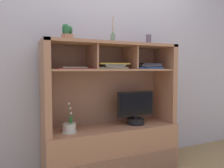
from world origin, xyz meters
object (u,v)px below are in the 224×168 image
magazine_stack_centre (73,68)px  potted_succulent (67,34)px  magazine_stack_right (112,66)px  ceramic_vase (149,40)px  potted_orchid (69,128)px  magazine_stack_left (148,66)px  diffuser_bottle (113,38)px  tv_monitor (136,110)px  media_console (112,133)px

magazine_stack_centre → potted_succulent: bearing=162.1°
magazine_stack_right → ceramic_vase: 0.57m
potted_orchid → magazine_stack_left: magazine_stack_left is taller
potted_orchid → ceramic_vase: 1.31m
potted_orchid → diffuser_bottle: diffuser_bottle is taller
tv_monitor → magazine_stack_right: size_ratio=1.28×
potted_orchid → magazine_stack_left: size_ratio=0.93×
media_console → magazine_stack_centre: (-0.42, -0.01, 0.71)m
magazine_stack_left → potted_succulent: potted_succulent is taller
magazine_stack_left → ceramic_vase: ceramic_vase is taller
media_console → diffuser_bottle: bearing=-90.0°
magazine_stack_centre → magazine_stack_right: magazine_stack_right is taller
magazine_stack_centre → ceramic_vase: (0.89, 0.02, 0.32)m
media_console → magazine_stack_right: media_console is taller
tv_monitor → potted_succulent: size_ratio=2.79×
diffuser_bottle → magazine_stack_centre: bearing=177.6°
magazine_stack_right → potted_succulent: bearing=175.0°
ceramic_vase → diffuser_bottle: bearing=-175.3°
tv_monitor → potted_orchid: tv_monitor is taller
potted_succulent → magazine_stack_left: bearing=-1.6°
media_console → potted_succulent: size_ratio=9.09×
magazine_stack_centre → ceramic_vase: 0.95m
media_console → diffuser_bottle: 1.03m
media_console → ceramic_vase: (0.47, 0.01, 1.03)m
media_console → magazine_stack_left: media_console is taller
potted_orchid → magazine_stack_centre: (0.05, 0.03, 0.59)m
tv_monitor → diffuser_bottle: 0.84m
magazine_stack_left → magazine_stack_right: 0.46m
media_console → magazine_stack_centre: 0.82m
media_console → potted_orchid: bearing=-175.0°
magazine_stack_right → diffuser_bottle: size_ratio=1.24×
magazine_stack_left → magazine_stack_right: magazine_stack_left is taller
diffuser_bottle → tv_monitor: bearing=-0.6°
potted_orchid → diffuser_bottle: size_ratio=1.06×
tv_monitor → potted_succulent: potted_succulent is taller
potted_orchid → magazine_stack_right: bearing=0.7°
magazine_stack_right → diffuser_bottle: bearing=22.7°
magazine_stack_left → magazine_stack_centre: magazine_stack_left is taller
magazine_stack_right → potted_succulent: 0.56m
magazine_stack_centre → magazine_stack_right: (0.41, -0.02, 0.02)m
magazine_stack_right → potted_orchid: bearing=-179.3°
diffuser_bottle → media_console: bearing=90.0°
magazine_stack_left → diffuser_bottle: (-0.45, -0.01, 0.30)m
magazine_stack_centre → ceramic_vase: ceramic_vase is taller
tv_monitor → diffuser_bottle: size_ratio=1.59×
magazine_stack_left → media_console: bearing=177.1°
diffuser_bottle → ceramic_vase: 0.47m
magazine_stack_centre → potted_orchid: bearing=-151.5°
magazine_stack_centre → diffuser_bottle: bearing=-2.4°
magazine_stack_right → diffuser_bottle: (0.01, 0.01, 0.30)m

